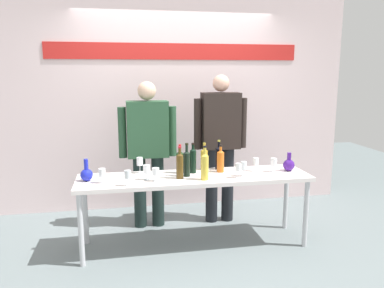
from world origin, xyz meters
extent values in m
plane|color=slate|center=(0.00, 0.00, 0.00)|extent=(10.00, 10.00, 0.00)
cube|color=silver|center=(0.00, 1.30, 1.50)|extent=(4.53, 0.10, 3.00)
cube|color=red|center=(0.00, 1.24, 2.01)|extent=(3.17, 0.01, 0.20)
cube|color=white|center=(0.00, 0.00, 0.72)|extent=(2.32, 0.58, 0.04)
cylinder|color=silver|center=(-1.10, -0.24, 0.35)|extent=(0.05, 0.05, 0.70)
cylinder|color=silver|center=(1.10, -0.24, 0.35)|extent=(0.05, 0.05, 0.70)
cylinder|color=silver|center=(-1.10, 0.24, 0.35)|extent=(0.05, 0.05, 0.70)
cylinder|color=silver|center=(1.10, 0.24, 0.35)|extent=(0.05, 0.05, 0.70)
sphere|color=#1D26BF|center=(-1.05, 0.02, 0.80)|extent=(0.12, 0.12, 0.12)
cylinder|color=#1D26BF|center=(-1.05, 0.02, 0.90)|extent=(0.04, 0.04, 0.11)
sphere|color=#451A86|center=(1.01, 0.02, 0.80)|extent=(0.12, 0.12, 0.12)
cylinder|color=#451A86|center=(1.01, 0.02, 0.89)|extent=(0.04, 0.04, 0.08)
cylinder|color=black|center=(-0.52, 0.60, 0.41)|extent=(0.14, 0.14, 0.82)
cylinder|color=black|center=(-0.32, 0.60, 0.41)|extent=(0.14, 0.14, 0.82)
cube|color=#264B30|center=(-0.42, 0.60, 1.13)|extent=(0.46, 0.22, 0.62)
cylinder|color=#264B30|center=(-0.70, 0.60, 1.10)|extent=(0.09, 0.09, 0.56)
cylinder|color=#264B30|center=(-0.14, 0.60, 1.10)|extent=(0.09, 0.09, 0.56)
sphere|color=#DCB092|center=(-0.42, 0.60, 1.56)|extent=(0.20, 0.20, 0.20)
cylinder|color=black|center=(0.32, 0.60, 0.44)|extent=(0.14, 0.14, 0.89)
cylinder|color=black|center=(0.52, 0.60, 0.44)|extent=(0.14, 0.14, 0.89)
cube|color=black|center=(0.42, 0.60, 1.21)|extent=(0.43, 0.22, 0.64)
cylinder|color=black|center=(0.15, 0.60, 1.18)|extent=(0.09, 0.09, 0.58)
cylinder|color=black|center=(0.69, 0.60, 1.18)|extent=(0.09, 0.09, 0.58)
sphere|color=#E2AA90|center=(0.42, 0.60, 1.64)|extent=(0.19, 0.19, 0.19)
cylinder|color=black|center=(-0.08, 0.01, 0.86)|extent=(0.07, 0.07, 0.24)
cone|color=black|center=(-0.08, 0.01, 0.98)|extent=(0.07, 0.07, 0.03)
cylinder|color=black|center=(-0.08, 0.01, 1.02)|extent=(0.03, 0.03, 0.08)
cylinder|color=black|center=(-0.08, 0.01, 1.06)|extent=(0.03, 0.03, 0.02)
cylinder|color=gold|center=(0.15, 0.24, 0.84)|extent=(0.08, 0.08, 0.20)
cone|color=gold|center=(0.15, 0.24, 0.95)|extent=(0.08, 0.08, 0.03)
cylinder|color=gold|center=(0.15, 0.24, 0.98)|extent=(0.03, 0.03, 0.07)
cylinder|color=gold|center=(0.15, 0.24, 1.02)|extent=(0.03, 0.03, 0.02)
cylinder|color=#D3631B|center=(0.29, 0.10, 0.84)|extent=(0.07, 0.07, 0.21)
cone|color=#D3631B|center=(0.29, 0.10, 0.96)|extent=(0.07, 0.07, 0.03)
cylinder|color=#D3631B|center=(0.29, 0.10, 0.98)|extent=(0.03, 0.03, 0.06)
cylinder|color=black|center=(0.29, 0.10, 1.02)|extent=(0.03, 0.03, 0.02)
cylinder|color=#4C3712|center=(-0.16, -0.06, 0.85)|extent=(0.07, 0.07, 0.23)
cone|color=#4C3712|center=(-0.16, -0.06, 0.98)|extent=(0.07, 0.07, 0.03)
cylinder|color=#4C3712|center=(-0.16, -0.06, 1.00)|extent=(0.03, 0.03, 0.07)
cylinder|color=#AD1B23|center=(-0.16, -0.06, 1.05)|extent=(0.03, 0.03, 0.02)
cylinder|color=gold|center=(0.07, -0.15, 0.85)|extent=(0.07, 0.07, 0.23)
cone|color=gold|center=(0.07, -0.15, 0.98)|extent=(0.07, 0.07, 0.03)
cylinder|color=gold|center=(0.07, -0.15, 1.01)|extent=(0.03, 0.03, 0.08)
cylinder|color=black|center=(0.07, -0.15, 1.06)|extent=(0.03, 0.03, 0.02)
cylinder|color=#20381B|center=(-0.13, 0.14, 0.84)|extent=(0.07, 0.07, 0.21)
cone|color=#20381B|center=(-0.13, 0.14, 0.96)|extent=(0.07, 0.07, 0.03)
cylinder|color=#20381B|center=(-0.13, 0.14, 0.98)|extent=(0.02, 0.02, 0.07)
cylinder|color=red|center=(-0.13, 0.14, 1.03)|extent=(0.03, 0.03, 0.02)
cylinder|color=black|center=(0.01, 0.12, 0.85)|extent=(0.07, 0.07, 0.23)
cone|color=black|center=(0.01, 0.12, 0.98)|extent=(0.07, 0.07, 0.03)
cylinder|color=black|center=(0.01, 0.12, 1.00)|extent=(0.03, 0.03, 0.06)
cylinder|color=black|center=(0.01, 0.12, 1.04)|extent=(0.03, 0.03, 0.02)
cylinder|color=black|center=(0.30, 0.22, 0.85)|extent=(0.08, 0.08, 0.22)
cone|color=black|center=(0.30, 0.22, 0.97)|extent=(0.08, 0.08, 0.03)
cylinder|color=black|center=(0.30, 0.22, 1.00)|extent=(0.02, 0.02, 0.08)
cylinder|color=gold|center=(0.30, 0.22, 1.04)|extent=(0.03, 0.03, 0.02)
cylinder|color=white|center=(-0.53, 0.21, 0.74)|extent=(0.06, 0.06, 0.00)
cylinder|color=white|center=(-0.53, 0.21, 0.78)|extent=(0.01, 0.01, 0.08)
cylinder|color=white|center=(-0.53, 0.21, 0.86)|extent=(0.06, 0.06, 0.08)
cylinder|color=white|center=(-0.48, -0.05, 0.74)|extent=(0.06, 0.06, 0.00)
cylinder|color=white|center=(-0.48, -0.05, 0.77)|extent=(0.01, 0.01, 0.06)
cylinder|color=white|center=(-0.48, -0.05, 0.84)|extent=(0.07, 0.07, 0.08)
cylinder|color=white|center=(-0.40, -0.11, 0.74)|extent=(0.06, 0.06, 0.00)
cylinder|color=white|center=(-0.40, -0.11, 0.77)|extent=(0.01, 0.01, 0.06)
cylinder|color=white|center=(-0.40, -0.11, 0.83)|extent=(0.07, 0.07, 0.07)
cylinder|color=white|center=(-0.90, -0.08, 0.74)|extent=(0.05, 0.05, 0.00)
cylinder|color=white|center=(-0.90, -0.08, 0.77)|extent=(0.01, 0.01, 0.06)
cylinder|color=white|center=(-0.90, -0.08, 0.84)|extent=(0.06, 0.06, 0.08)
cylinder|color=white|center=(-0.67, -0.22, 0.74)|extent=(0.05, 0.05, 0.00)
cylinder|color=white|center=(-0.67, -0.22, 0.78)|extent=(0.01, 0.01, 0.07)
cylinder|color=white|center=(-0.67, -0.22, 0.85)|extent=(0.06, 0.06, 0.07)
cylinder|color=white|center=(0.41, -0.14, 0.74)|extent=(0.05, 0.05, 0.00)
cylinder|color=white|center=(0.41, -0.14, 0.77)|extent=(0.01, 0.01, 0.07)
cylinder|color=white|center=(0.41, -0.14, 0.85)|extent=(0.06, 0.06, 0.08)
cylinder|color=white|center=(0.66, 0.06, 0.74)|extent=(0.06, 0.06, 0.00)
cylinder|color=white|center=(0.66, 0.06, 0.78)|extent=(0.01, 0.01, 0.07)
cylinder|color=white|center=(0.66, 0.06, 0.85)|extent=(0.06, 0.06, 0.07)
cylinder|color=white|center=(0.48, -0.09, 0.74)|extent=(0.06, 0.06, 0.00)
cylinder|color=white|center=(0.48, -0.09, 0.77)|extent=(0.01, 0.01, 0.06)
cylinder|color=white|center=(0.48, -0.09, 0.84)|extent=(0.06, 0.06, 0.08)
cylinder|color=white|center=(0.84, 0.02, 0.74)|extent=(0.06, 0.06, 0.00)
cylinder|color=white|center=(0.84, 0.02, 0.77)|extent=(0.01, 0.01, 0.06)
cylinder|color=white|center=(0.84, 0.02, 0.84)|extent=(0.07, 0.07, 0.08)
camera|label=1|loc=(-0.71, -3.62, 1.77)|focal=35.73mm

